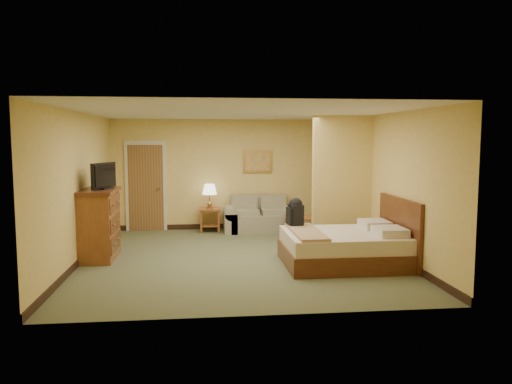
{
  "coord_description": "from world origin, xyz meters",
  "views": [
    {
      "loc": [
        -0.66,
        -8.81,
        2.12
      ],
      "look_at": [
        0.37,
        0.6,
        1.13
      ],
      "focal_mm": 35.0,
      "sensor_mm": 36.0,
      "label": 1
    }
  ],
  "objects": [
    {
      "name": "baseboard",
      "position": [
        0.0,
        2.99,
        0.06
      ],
      "size": [
        5.5,
        0.02,
        0.12
      ],
      "primitive_type": "cube",
      "color": "black",
      "rests_on": "floor"
    },
    {
      "name": "coffee_table",
      "position": [
        1.49,
        1.6,
        0.34
      ],
      "size": [
        0.8,
        0.8,
        0.48
      ],
      "rotation": [
        0.0,
        0.0,
        -0.08
      ],
      "color": "brown",
      "rests_on": "floor"
    },
    {
      "name": "back_wall",
      "position": [
        0.0,
        3.0,
        1.3
      ],
      "size": [
        5.5,
        0.02,
        2.6
      ],
      "primitive_type": "cube",
      "color": "#DCBA5E",
      "rests_on": "floor"
    },
    {
      "name": "table_lamp",
      "position": [
        -0.48,
        2.65,
        0.97
      ],
      "size": [
        0.34,
        0.34,
        0.56
      ],
      "color": "#A6753D",
      "rests_on": "side_table"
    },
    {
      "name": "partition",
      "position": [
        2.15,
        0.93,
        1.3
      ],
      "size": [
        1.2,
        0.15,
        2.6
      ],
      "primitive_type": "cube",
      "color": "#DCBA5E",
      "rests_on": "floor"
    },
    {
      "name": "door",
      "position": [
        -1.95,
        2.96,
        1.03
      ],
      "size": [
        0.94,
        0.16,
        2.1
      ],
      "color": "beige",
      "rests_on": "floor"
    },
    {
      "name": "tv",
      "position": [
        -2.38,
        0.2,
        1.47
      ],
      "size": [
        0.3,
        0.74,
        0.47
      ],
      "rotation": [
        0.0,
        0.0,
        -0.33
      ],
      "color": "black",
      "rests_on": "dresser"
    },
    {
      "name": "bed",
      "position": [
        1.82,
        -0.68,
        0.31
      ],
      "size": [
        2.06,
        1.75,
        1.13
      ],
      "color": "#4B2311",
      "rests_on": "floor"
    },
    {
      "name": "loveseat",
      "position": [
        0.67,
        2.57,
        0.27
      ],
      "size": [
        1.65,
        0.77,
        0.83
      ],
      "color": "gray",
      "rests_on": "floor"
    },
    {
      "name": "side_table",
      "position": [
        -0.48,
        2.65,
        0.36
      ],
      "size": [
        0.5,
        0.5,
        0.55
      ],
      "color": "brown",
      "rests_on": "floor"
    },
    {
      "name": "wall_picture",
      "position": [
        0.67,
        2.97,
        1.6
      ],
      "size": [
        0.69,
        0.04,
        0.54
      ],
      "color": "#B78E3F",
      "rests_on": "back_wall"
    },
    {
      "name": "dresser",
      "position": [
        -2.48,
        0.2,
        0.63
      ],
      "size": [
        0.62,
        1.17,
        1.25
      ],
      "color": "brown",
      "rests_on": "floor"
    },
    {
      "name": "ceiling",
      "position": [
        0.0,
        0.0,
        2.6
      ],
      "size": [
        6.0,
        6.0,
        0.0
      ],
      "primitive_type": "plane",
      "rotation": [
        3.14,
        0.0,
        0.0
      ],
      "color": "white",
      "rests_on": "back_wall"
    },
    {
      "name": "right_wall",
      "position": [
        2.75,
        0.0,
        1.3
      ],
      "size": [
        0.02,
        6.0,
        2.6
      ],
      "primitive_type": "cube",
      "color": "#DCBA5E",
      "rests_on": "floor"
    },
    {
      "name": "left_wall",
      "position": [
        -2.75,
        0.0,
        1.3
      ],
      "size": [
        0.02,
        6.0,
        2.6
      ],
      "primitive_type": "cube",
      "color": "#DCBA5E",
      "rests_on": "floor"
    },
    {
      "name": "backpack",
      "position": [
        1.01,
        -0.11,
        0.84
      ],
      "size": [
        0.25,
        0.34,
        0.53
      ],
      "rotation": [
        0.0,
        0.0,
        0.17
      ],
      "color": "black",
      "rests_on": "bed"
    },
    {
      "name": "floor",
      "position": [
        0.0,
        0.0,
        0.0
      ],
      "size": [
        6.0,
        6.0,
        0.0
      ],
      "primitive_type": "plane",
      "color": "#535738",
      "rests_on": "ground"
    }
  ]
}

